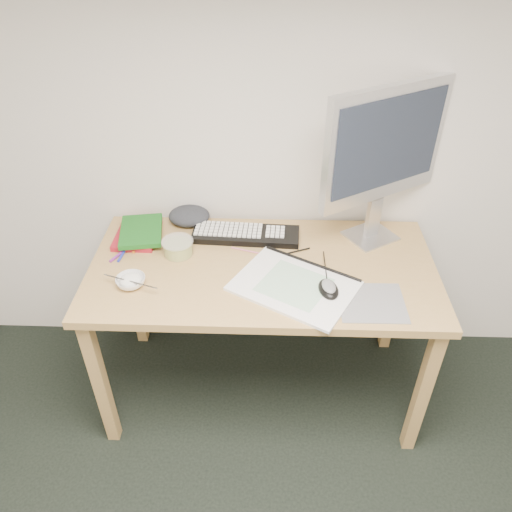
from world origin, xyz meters
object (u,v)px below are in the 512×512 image
(desk, at_px, (262,281))
(sketchpad, at_px, (294,286))
(keyboard, at_px, (246,235))
(monitor, at_px, (385,149))
(rice_bowl, at_px, (131,282))

(desk, relative_size, sketchpad, 3.17)
(keyboard, xyz_separation_m, monitor, (0.54, 0.02, 0.40))
(monitor, bearing_deg, rice_bowl, 168.42)
(sketchpad, distance_m, rice_bowl, 0.63)
(keyboard, relative_size, rice_bowl, 4.09)
(desk, xyz_separation_m, monitor, (0.47, 0.22, 0.50))
(rice_bowl, bearing_deg, sketchpad, 0.78)
(monitor, relative_size, rice_bowl, 5.87)
(sketchpad, height_order, monitor, monitor)
(rice_bowl, bearing_deg, monitor, 20.47)
(desk, distance_m, keyboard, 0.24)
(desk, height_order, monitor, monitor)
(sketchpad, bearing_deg, rice_bowl, -149.33)
(keyboard, distance_m, monitor, 0.68)
(sketchpad, xyz_separation_m, monitor, (0.34, 0.35, 0.41))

